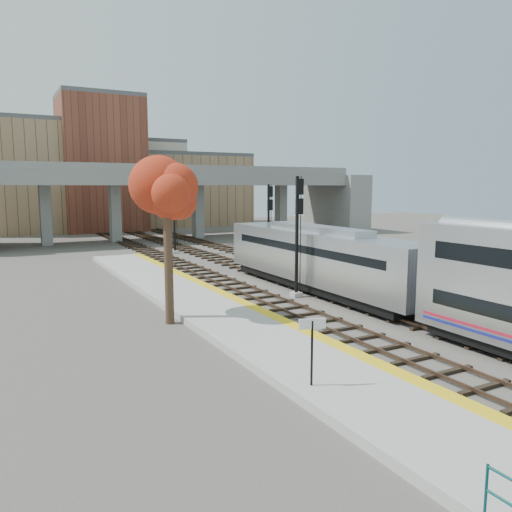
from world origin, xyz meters
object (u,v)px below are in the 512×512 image
tree (167,193)px  car_b (302,243)px  car_c (320,240)px  locomotive (317,257)px  signal_mast_far (174,217)px  signal_mast_mid (269,227)px  signal_mast_near (297,237)px  car_a (327,248)px

tree → car_b: 31.93m
tree → car_c: size_ratio=2.15×
locomotive → signal_mast_far: 22.43m
signal_mast_mid → car_b: size_ratio=1.86×
car_b → car_c: 4.54m
signal_mast_near → tree: tree is taller
locomotive → signal_mast_near: (-2.10, -0.84, 1.53)m
signal_mast_far → tree: size_ratio=0.83×
locomotive → car_c: size_ratio=4.60×
car_c → signal_mast_near: bearing=-127.3°
signal_mast_far → car_a: size_ratio=2.19×
locomotive → car_a: 18.78m
signal_mast_far → tree: (-8.96, -25.19, 2.84)m
locomotive → tree: bearing=-165.2°
signal_mast_far → car_b: signal_mast_far is taller
locomotive → signal_mast_far: bearing=95.4°
signal_mast_mid → car_b: bearing=44.3°
signal_mast_far → car_c: (17.42, -1.00, -3.10)m
signal_mast_mid → tree: (-13.06, -12.85, 3.08)m
locomotive → car_c: locomotive is taller
signal_mast_mid → locomotive: bearing=-101.4°
signal_mast_far → car_a: signal_mast_far is taller
signal_mast_mid → car_a: bearing=26.3°
tree → car_c: tree is taller
signal_mast_near → signal_mast_mid: (4.10, 10.78, -0.30)m
tree → signal_mast_near: bearing=13.0°
signal_mast_near → car_c: size_ratio=1.81×
locomotive → car_c: 26.27m
signal_mast_near → car_a: bearing=48.6°
tree → car_a: (22.64, 17.59, -5.97)m
signal_mast_far → car_b: 14.17m
signal_mast_far → car_b: bearing=-13.5°
signal_mast_near → signal_mast_far: size_ratio=1.01×
signal_mast_mid → signal_mast_near: bearing=-110.8°
car_b → locomotive: bearing=-137.6°
signal_mast_far → car_b: (13.45, -3.23, -3.08)m
signal_mast_mid → car_a: size_ratio=2.09×
signal_mast_mid → signal_mast_far: (-4.10, 12.34, 0.24)m
locomotive → signal_mast_mid: signal_mast_mid is taller
tree → signal_mast_mid: bearing=44.5°
car_c → signal_mast_mid: bearing=-138.7°
signal_mast_mid → signal_mast_far: bearing=108.4°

